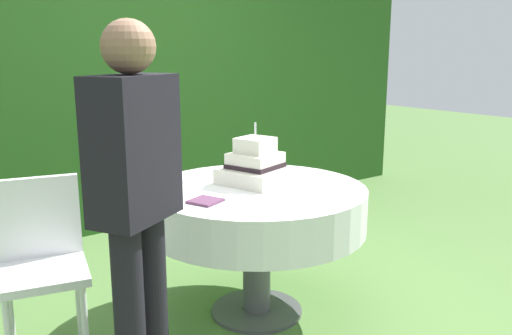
{
  "coord_description": "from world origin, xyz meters",
  "views": [
    {
      "loc": [
        -1.68,
        -2.27,
        1.49
      ],
      "look_at": [
        0.03,
        0.04,
        0.85
      ],
      "focal_mm": 37.12,
      "sensor_mm": 36.0,
      "label": 1
    }
  ],
  "objects_px": {
    "standing_person": "(136,199)",
    "wedding_cake": "(255,166)",
    "cake_table": "(257,209)",
    "serving_plate_far": "(316,183)",
    "serving_plate_near": "(175,181)",
    "napkin_stack": "(205,201)",
    "garden_chair": "(40,253)"
  },
  "relations": [
    {
      "from": "serving_plate_far",
      "to": "napkin_stack",
      "type": "height_order",
      "value": "napkin_stack"
    },
    {
      "from": "serving_plate_near",
      "to": "standing_person",
      "type": "bearing_deg",
      "value": -126.22
    },
    {
      "from": "napkin_stack",
      "to": "garden_chair",
      "type": "height_order",
      "value": "garden_chair"
    },
    {
      "from": "serving_plate_near",
      "to": "serving_plate_far",
      "type": "distance_m",
      "value": 0.8
    },
    {
      "from": "serving_plate_near",
      "to": "standing_person",
      "type": "xyz_separation_m",
      "value": [
        -0.59,
        -0.8,
        0.17
      ]
    },
    {
      "from": "wedding_cake",
      "to": "serving_plate_near",
      "type": "bearing_deg",
      "value": 141.13
    },
    {
      "from": "serving_plate_far",
      "to": "standing_person",
      "type": "bearing_deg",
      "value": -166.65
    },
    {
      "from": "standing_person",
      "to": "wedding_cake",
      "type": "bearing_deg",
      "value": 28.47
    },
    {
      "from": "wedding_cake",
      "to": "standing_person",
      "type": "distance_m",
      "value": 1.08
    },
    {
      "from": "serving_plate_near",
      "to": "serving_plate_far",
      "type": "xyz_separation_m",
      "value": [
        0.62,
        -0.52,
        0.0
      ]
    },
    {
      "from": "cake_table",
      "to": "standing_person",
      "type": "relative_size",
      "value": 0.76
    },
    {
      "from": "wedding_cake",
      "to": "serving_plate_near",
      "type": "height_order",
      "value": "wedding_cake"
    },
    {
      "from": "cake_table",
      "to": "standing_person",
      "type": "bearing_deg",
      "value": -154.54
    },
    {
      "from": "cake_table",
      "to": "wedding_cake",
      "type": "relative_size",
      "value": 2.84
    },
    {
      "from": "serving_plate_far",
      "to": "garden_chair",
      "type": "relative_size",
      "value": 0.12
    },
    {
      "from": "serving_plate_near",
      "to": "standing_person",
      "type": "distance_m",
      "value": 1.01
    },
    {
      "from": "serving_plate_near",
      "to": "standing_person",
      "type": "relative_size",
      "value": 0.09
    },
    {
      "from": "cake_table",
      "to": "napkin_stack",
      "type": "relative_size",
      "value": 8.59
    },
    {
      "from": "wedding_cake",
      "to": "standing_person",
      "type": "height_order",
      "value": "standing_person"
    },
    {
      "from": "standing_person",
      "to": "napkin_stack",
      "type": "bearing_deg",
      "value": 33.44
    },
    {
      "from": "serving_plate_far",
      "to": "garden_chair",
      "type": "height_order",
      "value": "garden_chair"
    },
    {
      "from": "wedding_cake",
      "to": "napkin_stack",
      "type": "bearing_deg",
      "value": -157.93
    },
    {
      "from": "cake_table",
      "to": "serving_plate_far",
      "type": "relative_size",
      "value": 11.29
    },
    {
      "from": "standing_person",
      "to": "serving_plate_far",
      "type": "bearing_deg",
      "value": 13.35
    },
    {
      "from": "serving_plate_far",
      "to": "standing_person",
      "type": "distance_m",
      "value": 1.25
    },
    {
      "from": "serving_plate_near",
      "to": "napkin_stack",
      "type": "xyz_separation_m",
      "value": [
        -0.08,
        -0.47,
        0.0
      ]
    },
    {
      "from": "garden_chair",
      "to": "serving_plate_near",
      "type": "bearing_deg",
      "value": 8.81
    },
    {
      "from": "garden_chair",
      "to": "napkin_stack",
      "type": "bearing_deg",
      "value": -25.63
    },
    {
      "from": "cake_table",
      "to": "garden_chair",
      "type": "height_order",
      "value": "garden_chair"
    },
    {
      "from": "napkin_stack",
      "to": "garden_chair",
      "type": "xyz_separation_m",
      "value": [
        -0.71,
        0.34,
        -0.22
      ]
    },
    {
      "from": "wedding_cake",
      "to": "serving_plate_far",
      "type": "xyz_separation_m",
      "value": [
        0.26,
        -0.23,
        -0.09
      ]
    },
    {
      "from": "standing_person",
      "to": "serving_plate_near",
      "type": "bearing_deg",
      "value": 53.78
    }
  ]
}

